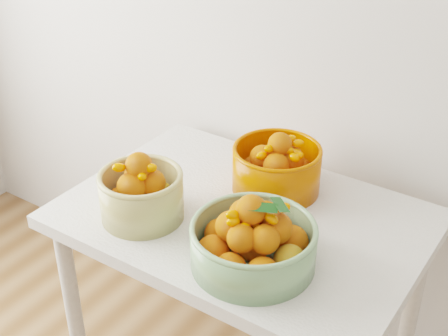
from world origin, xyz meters
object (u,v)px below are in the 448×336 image
at_px(table, 243,241).
at_px(bowl_cream, 141,193).
at_px(bowl_orange, 277,168).
at_px(bowl_green, 253,241).

height_order(table, bowl_cream, bowl_cream).
bearing_deg(bowl_orange, bowl_green, -69.34).
relative_size(table, bowl_orange, 3.04).
relative_size(bowl_cream, bowl_orange, 0.82).
bearing_deg(bowl_cream, bowl_green, -0.66).
bearing_deg(bowl_cream, table, 36.82).
height_order(bowl_cream, bowl_green, bowl_green).
distance_m(table, bowl_orange, 0.24).
bearing_deg(bowl_green, bowl_cream, 179.34).
xyz_separation_m(table, bowl_orange, (0.01, 0.16, 0.17)).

